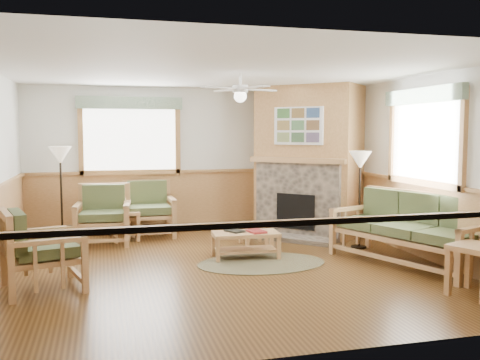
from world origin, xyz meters
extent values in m
cube|color=#523517|center=(0.00, 0.00, -0.01)|extent=(6.00, 6.00, 0.01)
cube|color=white|center=(0.00, 0.00, 2.70)|extent=(6.00, 6.00, 0.01)
cube|color=white|center=(0.00, 3.00, 1.35)|extent=(6.00, 0.02, 2.70)
cube|color=white|center=(0.00, -3.00, 1.35)|extent=(6.00, 0.02, 2.70)
cube|color=white|center=(3.00, 0.00, 1.35)|extent=(0.02, 6.00, 2.70)
cylinder|color=brown|center=(0.56, 0.09, 0.01)|extent=(2.34, 2.34, 0.01)
cube|color=maroon|center=(0.58, 0.43, 0.42)|extent=(0.27, 0.33, 0.03)
cube|color=black|center=(0.28, 0.55, 0.42)|extent=(0.31, 0.33, 0.03)
camera|label=1|loc=(-1.63, -7.08, 1.88)|focal=40.00mm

